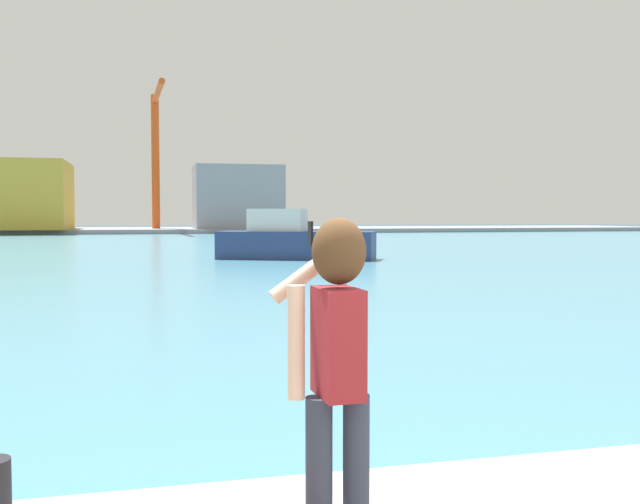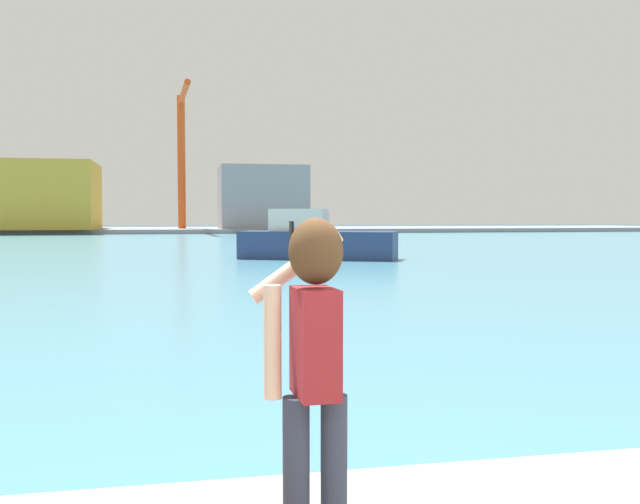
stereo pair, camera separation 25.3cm
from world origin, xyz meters
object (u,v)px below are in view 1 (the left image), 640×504
at_px(warehouse_right, 237,197).
at_px(port_crane, 156,143).
at_px(person_photographer, 336,349).
at_px(boat_moored, 293,241).
at_px(warehouse_left, 10,195).

xyz_separation_m(warehouse_right, port_crane, (-10.11, -0.78, 6.63)).
distance_m(person_photographer, port_crane, 87.07).
height_order(boat_moored, warehouse_left, warehouse_left).
relative_size(boat_moored, warehouse_right, 0.73).
relative_size(warehouse_right, port_crane, 0.65).
bearing_deg(person_photographer, port_crane, -3.04).
relative_size(warehouse_left, warehouse_right, 1.21).
height_order(warehouse_left, warehouse_right, warehouse_left).
bearing_deg(port_crane, warehouse_right, 4.39).
bearing_deg(warehouse_left, warehouse_right, 1.51).
height_order(person_photographer, boat_moored, boat_moored).
xyz_separation_m(warehouse_left, port_crane, (16.92, -0.06, 6.59)).
height_order(warehouse_left, port_crane, port_crane).
xyz_separation_m(person_photographer, warehouse_left, (-16.55, 86.60, 3.04)).
relative_size(boat_moored, warehouse_left, 0.60).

